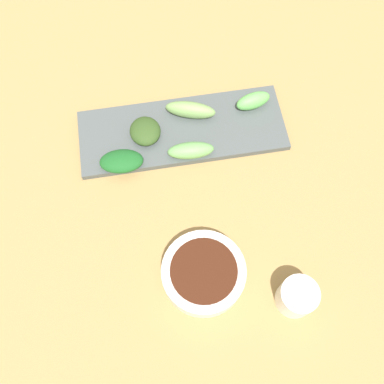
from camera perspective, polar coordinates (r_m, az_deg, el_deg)
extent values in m
cube|color=#9C7C49|center=(0.74, -1.64, 0.15)|extent=(2.10, 2.10, 0.02)
cylinder|color=silver|center=(0.67, 1.51, -10.54)|extent=(0.13, 0.13, 0.04)
cylinder|color=#39180B|center=(0.66, 1.52, -10.39)|extent=(0.10, 0.10, 0.02)
cube|color=#495151|center=(0.78, -1.28, 7.98)|extent=(0.13, 0.36, 0.01)
ellipsoid|color=#78A258|center=(0.77, -0.20, 10.63)|extent=(0.05, 0.09, 0.03)
ellipsoid|color=#304A1E|center=(0.76, -6.11, 7.87)|extent=(0.06, 0.06, 0.02)
ellipsoid|color=#67A257|center=(0.74, -0.16, 5.44)|extent=(0.03, 0.08, 0.03)
ellipsoid|color=#63BA57|center=(0.79, 7.95, 11.66)|extent=(0.04, 0.07, 0.03)
ellipsoid|color=#1A5822|center=(0.74, -9.17, 3.97)|extent=(0.05, 0.08, 0.02)
cylinder|color=white|center=(0.67, 13.48, -13.10)|extent=(0.06, 0.06, 0.05)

